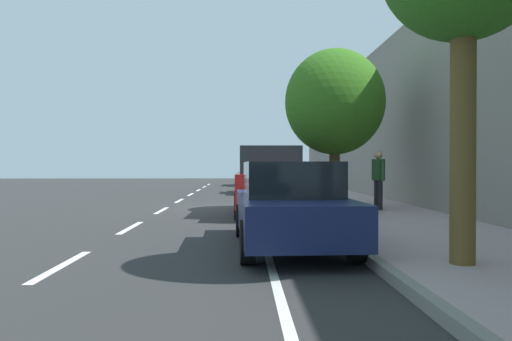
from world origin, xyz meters
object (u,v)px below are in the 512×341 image
at_px(bicycle_at_curb, 277,191).
at_px(fire_hydrant, 300,187).
at_px(parked_sedan_tan_far, 257,179).
at_px(pedestrian_on_phone, 378,176).
at_px(parked_sedan_dark_blue_second, 290,205).
at_px(parked_suv_red_mid, 269,180).
at_px(parked_suv_grey_farthest, 254,171).
at_px(cyclist_with_backpack, 283,175).
at_px(street_tree_far_end, 335,102).

distance_m(bicycle_at_curb, fire_hydrant, 1.02).
xyz_separation_m(parked_sedan_tan_far, pedestrian_on_phone, (3.26, -11.12, 0.39)).
bearing_deg(bicycle_at_curb, fire_hydrant, -26.73).
height_order(parked_sedan_dark_blue_second, bicycle_at_curb, parked_sedan_dark_blue_second).
height_order(parked_suv_red_mid, fire_hydrant, parked_suv_red_mid).
bearing_deg(parked_suv_red_mid, parked_suv_grey_farthest, 89.89).
bearing_deg(cyclist_with_backpack, parked_suv_red_mid, -99.84).
bearing_deg(parked_sedan_tan_far, street_tree_far_end, -77.45).
xyz_separation_m(parked_suv_red_mid, cyclist_with_backpack, (0.86, 4.98, 0.05)).
distance_m(bicycle_at_curb, pedestrian_on_phone, 6.34).
bearing_deg(bicycle_at_curb, parked_suv_red_mid, -96.78).
relative_size(parked_sedan_tan_far, bicycle_at_curb, 3.01).
bearing_deg(parked_suv_red_mid, fire_hydrant, 72.78).
height_order(parked_suv_grey_farthest, cyclist_with_backpack, parked_suv_grey_farthest).
xyz_separation_m(bicycle_at_curb, cyclist_with_backpack, (0.22, -0.44, 0.68)).
bearing_deg(parked_sedan_tan_far, parked_suv_grey_farthest, 89.41).
xyz_separation_m(parked_sedan_tan_far, parked_suv_grey_farthest, (0.10, 9.34, 0.27)).
relative_size(bicycle_at_curb, pedestrian_on_phone, 0.85).
relative_size(street_tree_far_end, pedestrian_on_phone, 2.89).
distance_m(parked_suv_grey_farthest, cyclist_with_backpack, 15.16).
xyz_separation_m(parked_suv_red_mid, fire_hydrant, (1.54, 4.97, -0.45)).
height_order(parked_suv_red_mid, parked_sedan_tan_far, parked_suv_red_mid).
bearing_deg(parked_suv_grey_farthest, fire_hydrant, -84.35).
height_order(parked_suv_red_mid, parked_suv_grey_farthest, same).
bearing_deg(fire_hydrant, pedestrian_on_phone, -72.61).
height_order(parked_suv_grey_farthest, pedestrian_on_phone, parked_suv_grey_farthest).
height_order(parked_sedan_tan_far, cyclist_with_backpack, cyclist_with_backpack).
bearing_deg(parked_sedan_tan_far, cyclist_with_backpack, -80.98).
bearing_deg(bicycle_at_curb, pedestrian_on_phone, -66.05).
distance_m(street_tree_far_end, fire_hydrant, 5.03).
height_order(parked_sedan_tan_far, street_tree_far_end, street_tree_far_end).
distance_m(parked_sedan_dark_blue_second, fire_hydrant, 10.83).
xyz_separation_m(parked_suv_grey_farthest, fire_hydrant, (1.50, -15.16, -0.45)).
bearing_deg(parked_suv_red_mid, bicycle_at_curb, 83.22).
xyz_separation_m(bicycle_at_curb, street_tree_far_end, (1.50, -4.53, 3.07)).
relative_size(cyclist_with_backpack, street_tree_far_end, 0.35).
relative_size(parked_suv_grey_farthest, bicycle_at_curb, 3.23).
bearing_deg(parked_sedan_dark_blue_second, street_tree_far_end, 72.56).
bearing_deg(pedestrian_on_phone, parked_sedan_tan_far, 106.33).
height_order(parked_sedan_dark_blue_second, pedestrian_on_phone, pedestrian_on_phone).
xyz_separation_m(parked_suv_red_mid, parked_suv_grey_farthest, (0.04, 20.12, 0.00)).
relative_size(bicycle_at_curb, cyclist_with_backpack, 0.84).
bearing_deg(parked_suv_grey_farthest, parked_sedan_dark_blue_second, -89.96).
distance_m(parked_suv_red_mid, street_tree_far_end, 3.36).
xyz_separation_m(parked_suv_grey_farthest, bicycle_at_curb, (0.60, -14.71, -0.64)).
relative_size(street_tree_far_end, fire_hydrant, 5.95).
bearing_deg(cyclist_with_backpack, bicycle_at_curb, 116.79).
height_order(parked_suv_grey_farthest, street_tree_far_end, street_tree_far_end).
distance_m(bicycle_at_curb, street_tree_far_end, 5.68).
bearing_deg(cyclist_with_backpack, street_tree_far_end, -72.61).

